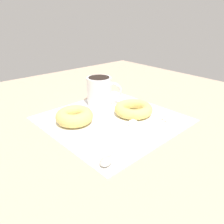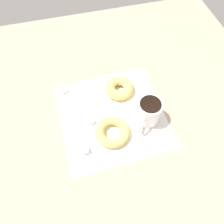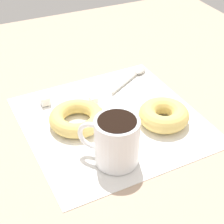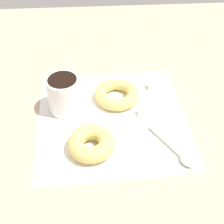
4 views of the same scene
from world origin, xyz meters
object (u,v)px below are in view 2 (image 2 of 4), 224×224
donut_near_cup (119,88)px  sugar_cube_extra (92,121)px  donut_far (112,132)px  spoon (67,94)px  coffee_cup (148,112)px  sugar_cube (85,151)px

donut_near_cup → sugar_cube_extra: 16.09cm
donut_far → spoon: (19.56, 11.91, -1.12)cm
coffee_cup → sugar_cube_extra: (3.25, 18.23, -3.85)cm
spoon → sugar_cube_extra: bearing=-155.1°
donut_near_cup → sugar_cube: 25.83cm
sugar_cube_extra → spoon: bearing=24.9°
donut_far → sugar_cube_extra: donut_far is taller
coffee_cup → sugar_cube: (-6.42, 22.27, -3.68)cm
coffee_cup → sugar_cube: coffee_cup is taller
spoon → sugar_cube_extra: (-13.72, -6.37, 0.39)cm
coffee_cup → donut_near_cup: (13.58, 5.95, -2.85)cm
donut_far → spoon: bearing=31.3°
donut_near_cup → sugar_cube: donut_near_cup is taller
coffee_cup → donut_far: size_ratio=0.85×
coffee_cup → donut_far: (-2.59, 12.70, -3.13)cm
coffee_cup → spoon: bearing=55.4°
donut_near_cup → sugar_cube: bearing=140.8°
coffee_cup → spoon: coffee_cup is taller
coffee_cup → sugar_cube: size_ratio=5.00×
coffee_cup → sugar_cube: bearing=106.1°
coffee_cup → spoon: (16.97, 24.61, -4.25)cm
donut_near_cup → sugar_cube_extra: size_ratio=6.48×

